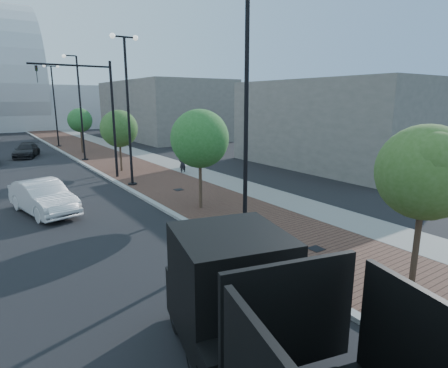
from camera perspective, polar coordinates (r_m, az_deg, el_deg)
sidewalk at (r=42.44m, az=-18.82°, el=4.91°), size 7.00×140.00×0.12m
concrete_strip at (r=43.22m, az=-15.37°, el=5.28°), size 2.40×140.00×0.13m
curb at (r=41.66m, az=-23.46°, el=4.41°), size 0.30×140.00×0.14m
white_sedan at (r=20.19m, az=-26.17°, el=-1.84°), size 2.72×5.16×1.62m
dark_car_far at (r=40.73m, az=-28.23°, el=4.58°), size 3.13×4.79×1.29m
pedestrian at (r=27.86m, az=-6.44°, el=3.19°), size 0.66×0.51×1.62m
streetlight_1 at (r=13.36m, az=3.02°, el=7.94°), size 1.44×0.56×9.21m
streetlight_2 at (r=24.04m, az=-14.58°, el=10.93°), size 1.72×0.56×9.28m
streetlight_3 at (r=35.55m, az=-21.40°, el=10.22°), size 1.44×0.56×9.21m
streetlight_4 at (r=47.32m, az=-24.69°, el=10.99°), size 1.72×0.56×9.28m
traffic_mast at (r=26.62m, az=-18.69°, el=11.18°), size 5.09×0.20×8.00m
tree_0 at (r=10.45m, az=28.67°, el=1.56°), size 2.43×2.38×4.94m
tree_1 at (r=18.23m, az=-3.68°, el=6.99°), size 2.87×2.87×5.06m
tree_2 at (r=29.20m, az=-15.85°, el=8.22°), size 2.79×2.79×4.74m
tree_3 at (r=40.74m, az=-21.32°, el=9.16°), size 2.45×2.41×4.63m
convention_center at (r=85.79m, az=-31.11°, el=11.50°), size 50.00×30.00×50.00m
commercial_block_ne at (r=55.84m, az=-9.35°, el=11.26°), size 12.00×22.00×8.00m
commercial_block_e at (r=32.88m, az=17.16°, el=8.91°), size 10.00×16.00×7.00m
utility_cover_1 at (r=14.21m, az=14.06°, el=-9.68°), size 0.50×0.50×0.02m
utility_cover_2 at (r=22.64m, az=-7.02°, el=-0.87°), size 0.50×0.50×0.02m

